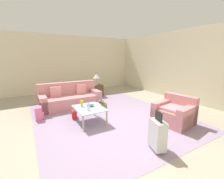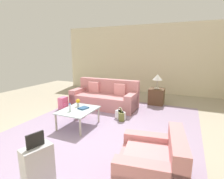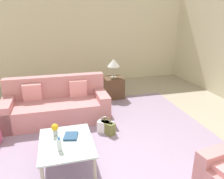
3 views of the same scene
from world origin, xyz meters
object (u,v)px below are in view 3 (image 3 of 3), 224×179
Objects in this scene: handbag_olive at (108,127)px; handbag_white at (105,127)px; coffee_table at (66,145)px; couch at (57,106)px; table_lamp at (114,63)px; water_bottle at (59,144)px; coffee_table_book at (71,136)px; side_table at (114,87)px; handbag_red at (48,143)px; flower_vase at (55,129)px.

handbag_olive is 1.00× the size of handbag_white.
coffee_table is 2.77× the size of handbag_olive.
couch reaches higher than handbag_white.
handbag_olive is (1.95, -0.66, -0.86)m from table_lamp.
water_bottle is at bearing -28.07° from table_lamp.
couch is at bearing -58.09° from table_lamp.
coffee_table_book reaches higher than coffee_table.
handbag_olive is at bearing 135.12° from coffee_table.
side_table reaches higher than coffee_table.
handbag_olive is 1.00× the size of handbag_red.
coffee_table is 1.23m from handbag_olive.
handbag_red is at bearing -38.90° from side_table.
flower_vase is at bearing -1.81° from couch.
coffee_table is at bearing -28.18° from table_lamp.
handbag_red is (2.24, -1.81, -0.86)m from table_lamp.
couch is 9.25× the size of coffee_table_book.
handbag_red is at bearing -9.40° from couch.
coffee_table is 2.77× the size of handbag_red.
water_bottle reaches higher than handbag_olive.
coffee_table is (1.80, 0.10, 0.09)m from couch.
couch is at bearing -176.83° from coffee_table.
handbag_olive is at bearing -18.57° from table_lamp.
table_lamp is (-1.00, 1.60, 0.68)m from couch.
coffee_table is 0.27m from water_bottle.
coffee_table reaches higher than handbag_white.
coffee_table_book is at bearing -46.40° from handbag_olive.
coffee_table_book is 0.42× the size of side_table.
coffee_table is 3.18m from side_table.
handbag_olive is at bearing -18.57° from side_table.
table_lamp is (0.00, 0.00, 0.70)m from side_table.
coffee_table_book is 3.08m from table_lamp.
flower_vase is 0.59m from handbag_red.
handbag_red is (2.24, -1.81, -0.16)m from side_table.
flower_vase reaches higher than water_bottle.
handbag_red and handbag_white have the same top height.
coffee_table_book is 3.04m from side_table.
handbag_olive is (-0.63, 0.99, -0.45)m from flower_vase.
coffee_table_book is (1.68, 0.18, 0.16)m from couch.
water_bottle is (2.00, 0.00, 0.24)m from couch.
water_bottle is 0.57× the size of handbag_olive.
water_bottle is 0.38m from coffee_table_book.
flower_vase reaches higher than handbag_red.
handbag_olive is 1.18m from handbag_red.
handbag_red is (0.29, -1.15, 0.00)m from handbag_olive.
side_table is at bearing 165.39° from coffee_table_book.
coffee_table_book is at bearing 41.08° from handbag_red.
couch is 1.70m from coffee_table_book.
handbag_red is (-0.76, -0.21, -0.42)m from water_bottle.
couch is at bearing -135.10° from handbag_white.
couch reaches higher than handbag_red.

